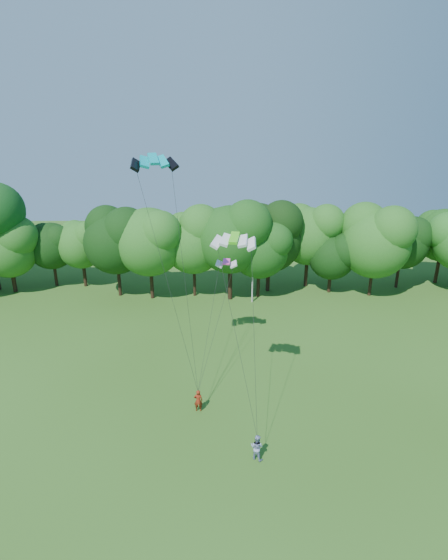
{
  "coord_description": "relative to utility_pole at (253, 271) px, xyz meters",
  "views": [
    {
      "loc": [
        0.38,
        -19.08,
        22.1
      ],
      "look_at": [
        1.12,
        13.0,
        10.15
      ],
      "focal_mm": 28.0,
      "sensor_mm": 36.0,
      "label": 1
    }
  ],
  "objects": [
    {
      "name": "kite_teal",
      "position": [
        -9.08,
        -18.98,
        15.16
      ],
      "size": [
        3.48,
        2.25,
        0.78
      ],
      "rotation": [
        0.0,
        0.0,
        0.28
      ],
      "color": "#05A2AC",
      "rests_on": "ground"
    },
    {
      "name": "kite_flyer_right",
      "position": [
        -1.97,
        -27.34,
        -3.23
      ],
      "size": [
        1.18,
        1.11,
        1.92
      ],
      "primitive_type": "imported",
      "rotation": [
        0.0,
        0.0,
        2.58
      ],
      "color": "#8F9DC7",
      "rests_on": "ground"
    },
    {
      "name": "utility_pole",
      "position": [
        0.0,
        0.0,
        0.0
      ],
      "size": [
        1.57,
        0.6,
        8.15
      ],
      "rotation": [
        0.0,
        0.0,
        -0.33
      ],
      "color": "#B2B0A9",
      "rests_on": "ground"
    },
    {
      "name": "kite_flyer_left",
      "position": [
        -6.15,
        -22.0,
        -3.24
      ],
      "size": [
        0.72,
        0.49,
        1.91
      ],
      "primitive_type": "imported",
      "rotation": [
        0.0,
        0.0,
        3.1
      ],
      "color": "maroon",
      "rests_on": "ground"
    },
    {
      "name": "kite_pink",
      "position": [
        -3.64,
        -12.14,
        5.19
      ],
      "size": [
        2.11,
        1.17,
        0.37
      ],
      "rotation": [
        0.0,
        0.0,
        -0.09
      ],
      "color": "#FF46B9",
      "rests_on": "ground"
    },
    {
      "name": "ground",
      "position": [
        -5.16,
        -32.17,
        -4.19
      ],
      "size": [
        160.0,
        160.0,
        0.0
      ],
      "primitive_type": "plane",
      "color": "#305818",
      "rests_on": "ground"
    },
    {
      "name": "kite_green",
      "position": [
        -3.4,
        -22.04,
        10.13
      ],
      "size": [
        3.25,
        1.98,
        0.62
      ],
      "rotation": [
        0.0,
        0.0,
        -0.22
      ],
      "color": "#4FD31F",
      "rests_on": "ground"
    },
    {
      "name": "tree_back_center",
      "position": [
        2.45,
        3.88,
        4.25
      ],
      "size": [
        9.3,
        9.3,
        13.52
      ],
      "color": "black",
      "rests_on": "ground"
    }
  ]
}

